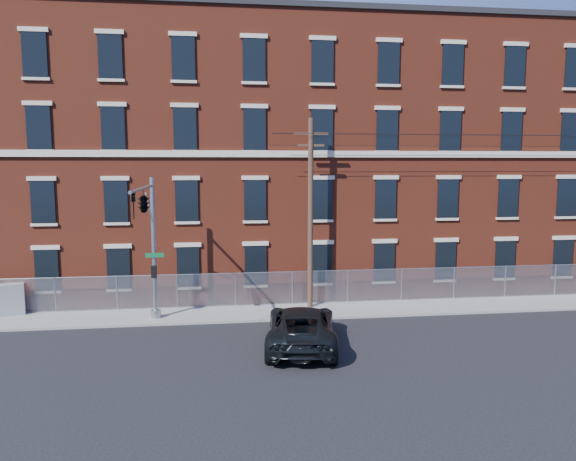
{
  "coord_description": "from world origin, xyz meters",
  "views": [
    {
      "loc": [
        -2.76,
        -22.06,
        7.76
      ],
      "look_at": [
        0.59,
        4.0,
        4.48
      ],
      "focal_mm": 33.32,
      "sensor_mm": 36.0,
      "label": 1
    }
  ],
  "objects_px": {
    "traffic_signal_mast": "(146,218)",
    "pickup_truck": "(301,326)",
    "utility_cabinet": "(11,299)",
    "utility_pole_near": "(311,210)"
  },
  "relations": [
    {
      "from": "traffic_signal_mast",
      "to": "pickup_truck",
      "type": "bearing_deg",
      "value": -19.48
    },
    {
      "from": "pickup_truck",
      "to": "utility_cabinet",
      "type": "height_order",
      "value": "utility_cabinet"
    },
    {
      "from": "utility_cabinet",
      "to": "traffic_signal_mast",
      "type": "bearing_deg",
      "value": -43.97
    },
    {
      "from": "traffic_signal_mast",
      "to": "utility_cabinet",
      "type": "distance_m",
      "value": 9.42
    },
    {
      "from": "traffic_signal_mast",
      "to": "pickup_truck",
      "type": "xyz_separation_m",
      "value": [
        6.64,
        -2.35,
        -4.53
      ]
    },
    {
      "from": "utility_pole_near",
      "to": "pickup_truck",
      "type": "distance_m",
      "value": 7.43
    },
    {
      "from": "traffic_signal_mast",
      "to": "pickup_truck",
      "type": "height_order",
      "value": "traffic_signal_mast"
    },
    {
      "from": "pickup_truck",
      "to": "traffic_signal_mast",
      "type": "bearing_deg",
      "value": -10.73
    },
    {
      "from": "traffic_signal_mast",
      "to": "utility_pole_near",
      "type": "xyz_separation_m",
      "value": [
        8.0,
        3.42,
        -0.05
      ]
    },
    {
      "from": "utility_pole_near",
      "to": "traffic_signal_mast",
      "type": "bearing_deg",
      "value": -156.86
    }
  ]
}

